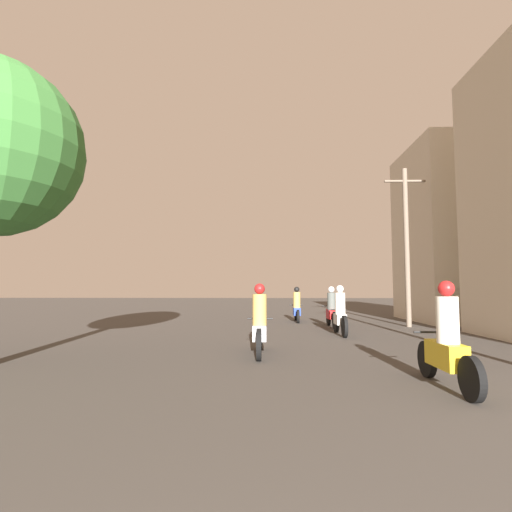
{
  "coord_description": "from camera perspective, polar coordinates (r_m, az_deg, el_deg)",
  "views": [
    {
      "loc": [
        -0.55,
        0.43,
        1.5
      ],
      "look_at": [
        -1.08,
        18.42,
        2.94
      ],
      "focal_mm": 28.0,
      "sensor_mm": 36.0,
      "label": 1
    }
  ],
  "objects": [
    {
      "name": "motorcycle_red",
      "position": [
        15.67,
        10.72,
        -7.7
      ],
      "size": [
        0.6,
        2.12,
        1.55
      ],
      "rotation": [
        0.0,
        0.0,
        -0.03
      ],
      "color": "black",
      "rests_on": "ground_plane"
    },
    {
      "name": "motorcycle_blue",
      "position": [
        17.96,
        5.85,
        -7.35
      ],
      "size": [
        0.6,
        2.01,
        1.55
      ],
      "rotation": [
        0.0,
        0.0,
        -0.09
      ],
      "color": "black",
      "rests_on": "ground_plane"
    },
    {
      "name": "building_right_far",
      "position": [
        20.67,
        27.4,
        2.88
      ],
      "size": [
        4.84,
        5.22,
        7.99
      ],
      "color": "beige",
      "rests_on": "ground_plane"
    },
    {
      "name": "motorcycle_silver",
      "position": [
        9.09,
        0.52,
        -9.98
      ],
      "size": [
        0.6,
        2.15,
        1.6
      ],
      "rotation": [
        0.0,
        0.0,
        0.1
      ],
      "color": "black",
      "rests_on": "ground_plane"
    },
    {
      "name": "motorcycle_yellow",
      "position": [
        6.77,
        25.57,
        -11.45
      ],
      "size": [
        0.6,
        2.08,
        1.61
      ],
      "rotation": [
        0.0,
        0.0,
        0.12
      ],
      "color": "black",
      "rests_on": "ground_plane"
    },
    {
      "name": "utility_pole_far",
      "position": [
        16.71,
        20.71,
        1.81
      ],
      "size": [
        1.6,
        0.2,
        6.22
      ],
      "color": "#6B5B4C",
      "rests_on": "ground_plane"
    },
    {
      "name": "motorcycle_white",
      "position": [
        13.18,
        11.92,
        -8.23
      ],
      "size": [
        0.6,
        2.15,
        1.58
      ],
      "rotation": [
        0.0,
        0.0,
        0.03
      ],
      "color": "black",
      "rests_on": "ground_plane"
    }
  ]
}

